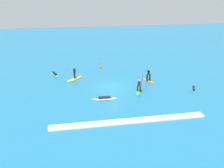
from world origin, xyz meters
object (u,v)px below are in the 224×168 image
object	(u,v)px
surfer_on_green_board	(139,89)
surfer_on_orange_board	(148,78)
surfer_on_white_board	(105,98)
surfer_on_yellow_board	(75,77)
marker_buoy	(100,67)
surfer_on_teal_board	(54,74)
surfer_on_blue_board	(194,89)

from	to	relation	value
surfer_on_green_board	surfer_on_orange_board	distance (m)	4.55
surfer_on_white_board	surfer_on_yellow_board	distance (m)	8.66
surfer_on_white_board	marker_buoy	xyz separation A→B (m)	(1.29, 13.11, 0.05)
surfer_on_yellow_board	surfer_on_teal_board	size ratio (longest dim) A/B	0.97
surfer_on_white_board	marker_buoy	size ratio (longest dim) A/B	2.93
marker_buoy	surfer_on_yellow_board	bearing A→B (deg)	-131.78
surfer_on_orange_board	marker_buoy	world-z (taller)	surfer_on_orange_board
surfer_on_green_board	surfer_on_teal_board	distance (m)	14.31
surfer_on_green_board	surfer_on_orange_board	world-z (taller)	surfer_on_green_board
marker_buoy	surfer_on_teal_board	bearing A→B (deg)	-161.36
surfer_on_orange_board	surfer_on_teal_board	world-z (taller)	surfer_on_orange_board
surfer_on_white_board	marker_buoy	world-z (taller)	marker_buoy
surfer_on_white_board	surfer_on_orange_board	size ratio (longest dim) A/B	1.12
surfer_on_orange_board	marker_buoy	bearing A→B (deg)	-163.51
surfer_on_teal_board	surfer_on_orange_board	bearing A→B (deg)	-133.16
surfer_on_green_board	surfer_on_blue_board	bearing A→B (deg)	-69.20
surfer_on_white_board	surfer_on_blue_board	xyz separation A→B (m)	(12.10, 0.91, 0.00)
surfer_on_blue_board	surfer_on_yellow_board	bearing A→B (deg)	89.50
surfer_on_green_board	surfer_on_blue_board	xyz separation A→B (m)	(7.41, -0.47, -0.30)
surfer_on_yellow_board	surfer_on_teal_board	xyz separation A→B (m)	(-3.04, 2.53, -0.21)
surfer_on_green_board	marker_buoy	distance (m)	12.21
surfer_on_white_board	surfer_on_yellow_board	bearing A→B (deg)	114.82
surfer_on_white_board	marker_buoy	bearing A→B (deg)	87.11
surfer_on_blue_board	surfer_on_orange_board	bearing A→B (deg)	73.30
surfer_on_green_board	surfer_on_blue_board	world-z (taller)	surfer_on_green_board
surfer_on_green_board	marker_buoy	xyz separation A→B (m)	(-3.41, 11.72, -0.24)
surfer_on_green_board	surfer_on_yellow_board	size ratio (longest dim) A/B	0.96
surfer_on_white_board	surfer_on_teal_board	bearing A→B (deg)	123.57
surfer_on_blue_board	marker_buoy	size ratio (longest dim) A/B	2.85
surfer_on_orange_board	surfer_on_blue_board	world-z (taller)	surfer_on_orange_board
surfer_on_blue_board	surfer_on_teal_board	world-z (taller)	surfer_on_teal_board
marker_buoy	surfer_on_blue_board	bearing A→B (deg)	-48.43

